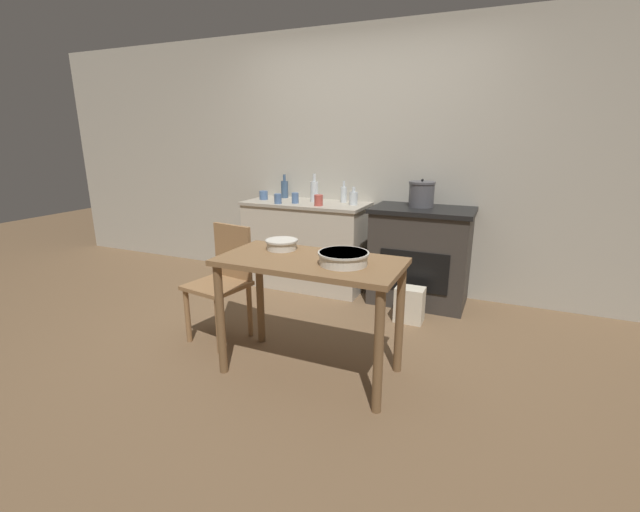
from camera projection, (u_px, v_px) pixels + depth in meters
ground_plane at (294, 345)px, 3.25m from camera, size 14.00×14.00×0.00m
wall_back at (364, 162)px, 4.30m from camera, size 8.00×0.07×2.55m
counter_cabinet at (307, 244)px, 4.45m from camera, size 1.26×0.59×0.88m
stove at (420, 256)px, 3.99m from camera, size 0.91×0.58×0.90m
work_table at (310, 279)px, 2.71m from camera, size 1.16×0.58×0.79m
chair at (223, 279)px, 3.28m from camera, size 0.46×0.46×0.88m
flour_sack at (409, 305)px, 3.63m from camera, size 0.24×0.17×0.30m
stock_pot at (422, 194)px, 3.89m from camera, size 0.24×0.24×0.25m
mixing_bowl_large at (282, 244)px, 2.90m from camera, size 0.22×0.22×0.07m
mixing_bowl_small at (343, 257)px, 2.56m from camera, size 0.31×0.31×0.08m
bottle_far_left at (344, 194)px, 4.29m from camera, size 0.06×0.06×0.22m
bottle_left at (285, 189)px, 4.60m from camera, size 0.08×0.08×0.25m
bottle_mid_left at (354, 198)px, 4.13m from camera, size 0.08×0.08×0.17m
bottle_center_left at (314, 191)px, 4.31m from camera, size 0.08×0.08×0.28m
cup_center at (319, 200)px, 4.09m from camera, size 0.08×0.08×0.10m
cup_center_right at (278, 199)px, 4.22m from camera, size 0.07×0.07×0.10m
cup_mid_right at (295, 198)px, 4.23m from camera, size 0.07×0.07×0.10m
cup_right at (264, 195)px, 4.48m from camera, size 0.09×0.09×0.09m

